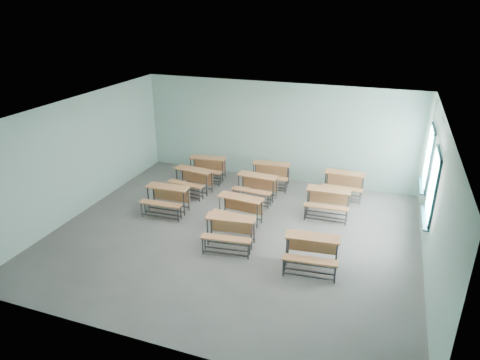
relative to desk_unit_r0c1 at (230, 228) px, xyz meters
The scene contains 11 objects.
room 1.25m from the desk_unit_r0c1, 90.85° to the left, with size 9.04×8.04×3.24m.
desk_unit_r0c1 is the anchor object (origin of this frame).
desk_unit_r0c2 2.03m from the desk_unit_r0c1, ahead, with size 1.26×0.91×0.74m.
desk_unit_r1c0 2.56m from the desk_unit_r0c1, 154.48° to the left, with size 1.23×0.85×0.74m.
desk_unit_r1c1 1.16m from the desk_unit_r0c1, 98.92° to the left, with size 1.25×0.89×0.74m.
desk_unit_r2c0 3.38m from the desk_unit_r0c1, 130.96° to the left, with size 1.29×0.95×0.74m.
desk_unit_r2c1 2.75m from the desk_unit_r0c1, 94.29° to the left, with size 1.24×0.87×0.74m.
desk_unit_r2c2 3.12m from the desk_unit_r0c1, 51.11° to the left, with size 1.22×0.85×0.74m.
desk_unit_r3c0 4.27m from the desk_unit_r0c1, 121.07° to the left, with size 1.27×0.92×0.74m.
desk_unit_r3c1 3.85m from the desk_unit_r0c1, 91.14° to the left, with size 1.27×0.92×0.74m.
desk_unit_r3c2 4.42m from the desk_unit_r0c1, 59.88° to the left, with size 1.21×0.82×0.74m.
Camera 1 is at (3.33, -8.91, 5.56)m, focal length 32.00 mm.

